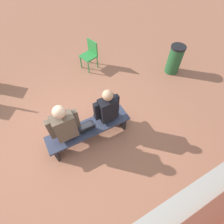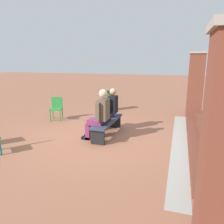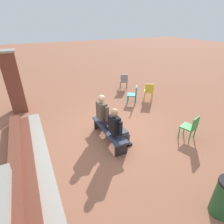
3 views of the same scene
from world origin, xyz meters
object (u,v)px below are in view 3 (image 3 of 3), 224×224
object	(u,v)px
plastic_chair_near_bench_left	(124,81)
plastic_chair_foreground	(191,126)
person_student	(118,127)
laptop	(108,126)
plastic_chair_far_right	(149,90)
person_adult	(105,113)
bench	(109,131)
plastic_chair_near_bench_right	(134,94)

from	to	relation	value
plastic_chair_near_bench_left	plastic_chair_foreground	bearing A→B (deg)	174.96
person_student	laptop	distance (m)	0.54
laptop	plastic_chair_far_right	distance (m)	3.74
person_adult	plastic_chair_foreground	distance (m)	2.78
bench	laptop	xyz separation A→B (m)	(0.04, 0.01, 0.15)
plastic_chair_foreground	plastic_chair_far_right	bearing A→B (deg)	-13.45
bench	plastic_chair_far_right	distance (m)	3.75
person_adult	plastic_chair_near_bench_left	xyz separation A→B (m)	(3.50, -2.74, -0.27)
person_student	person_adult	distance (m)	0.90
person_student	laptop	size ratio (longest dim) A/B	4.19
bench	plastic_chair_foreground	world-z (taller)	plastic_chair_foreground
plastic_chair_near_bench_left	plastic_chair_far_right	world-z (taller)	same
laptop	plastic_chair_foreground	size ratio (longest dim) A/B	0.38
plastic_chair_far_right	plastic_chair_foreground	bearing A→B (deg)	166.55
plastic_chair_far_right	bench	bearing A→B (deg)	123.59
plastic_chair_far_right	plastic_chair_near_bench_right	size ratio (longest dim) A/B	1.00
bench	plastic_chair_near_bench_right	distance (m)	3.04
laptop	plastic_chair_foreground	bearing A→B (deg)	-115.84
plastic_chair_near_bench_left	plastic_chair_far_right	distance (m)	1.89
person_adult	bench	bearing A→B (deg)	170.81
bench	laptop	distance (m)	0.15
laptop	plastic_chair_near_bench_left	world-z (taller)	plastic_chair_near_bench_left
bench	person_adult	xyz separation A→B (m)	(0.44, -0.07, 0.39)
person_student	plastic_chair_foreground	distance (m)	2.40
bench	plastic_chair_near_bench_left	bearing A→B (deg)	-35.47
person_student	bench	bearing A→B (deg)	8.48
plastic_chair_far_right	person_adult	bearing A→B (deg)	118.12
person_adult	laptop	xyz separation A→B (m)	(-0.40, 0.08, -0.25)
plastic_chair_foreground	plastic_chair_near_bench_right	distance (m)	3.17
bench	person_student	size ratio (longest dim) A/B	1.34
bench	plastic_chair_near_bench_left	size ratio (longest dim) A/B	2.14
plastic_chair_near_bench_left	plastic_chair_foreground	distance (m)	5.07
laptop	plastic_chair_near_bench_right	bearing A→B (deg)	-48.20
laptop	plastic_chair_far_right	size ratio (longest dim) A/B	0.38
plastic_chair_near_bench_left	laptop	bearing A→B (deg)	144.14
person_adult	plastic_chair_far_right	size ratio (longest dim) A/B	1.69
person_adult	laptop	size ratio (longest dim) A/B	4.43
person_student	plastic_chair_far_right	xyz separation A→B (m)	(2.53, -3.06, -0.24)
plastic_chair_near_bench_right	laptop	bearing A→B (deg)	131.80
laptop	person_adult	bearing A→B (deg)	-11.71
person_adult	person_student	bearing A→B (deg)	179.72
laptop	plastic_chair_near_bench_left	bearing A→B (deg)	-35.86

